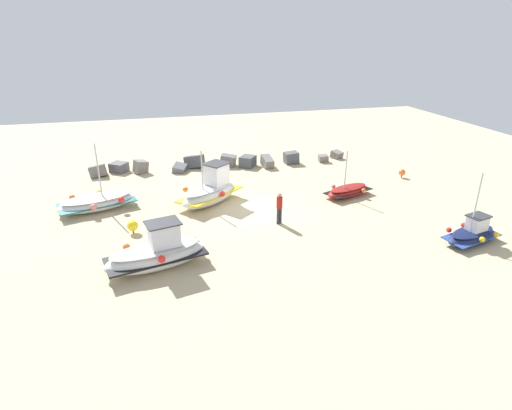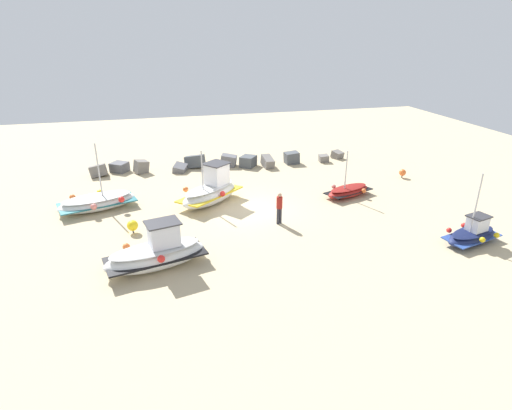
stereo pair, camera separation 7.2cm
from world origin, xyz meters
The scene contains 10 objects.
ground_plane centered at (0.00, 0.00, 0.00)m, with size 58.82×58.82×0.00m, color #C6B289.
fishing_boat_0 centered at (-5.37, -5.13, 0.67)m, with size 4.68×2.65×2.08m.
fishing_boat_1 centered at (-2.00, 1.59, 0.76)m, with size 4.41×4.06×3.43m.
fishing_boat_2 centered at (-8.51, 2.26, 0.44)m, with size 4.70×3.00×3.88m.
fishing_boat_3 centered at (6.46, 0.60, 0.34)m, with size 3.44×2.30×2.99m.
fishing_boat_4 centered at (9.54, -6.58, 0.46)m, with size 3.28×1.95×3.63m.
person_walking centered at (1.09, -2.19, 1.02)m, with size 0.32×0.32×1.77m.
breakwater_rocks centered at (-0.98, 8.50, 0.39)m, with size 19.52×3.02×1.22m.
mooring_buoy_0 centered at (-6.48, -1.42, 0.42)m, with size 0.56×0.56×0.70m.
mooring_buoy_1 centered at (11.71, 2.91, 0.38)m, with size 0.47×0.47×0.62m.
Camera 1 is at (-5.15, -21.50, 9.57)m, focal length 29.25 mm.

